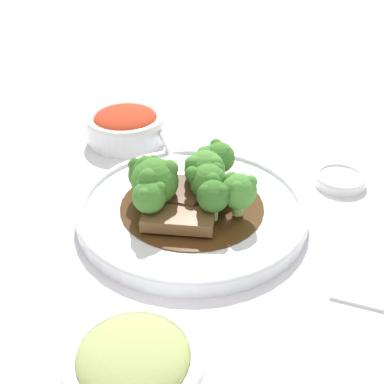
{
  "coord_description": "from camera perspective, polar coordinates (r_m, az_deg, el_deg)",
  "views": [
    {
      "loc": [
        0.25,
        -0.42,
        0.36
      ],
      "look_at": [
        0.0,
        0.0,
        0.03
      ],
      "focal_mm": 50.0,
      "sensor_mm": 36.0,
      "label": 1
    }
  ],
  "objects": [
    {
      "name": "ground_plane",
      "position": [
        0.61,
        0.0,
        -2.68
      ],
      "size": [
        4.0,
        4.0,
        0.0
      ],
      "primitive_type": "plane",
      "color": "silver"
    },
    {
      "name": "main_plate",
      "position": [
        0.6,
        0.0,
        -1.91
      ],
      "size": [
        0.26,
        0.26,
        0.02
      ],
      "color": "white",
      "rests_on": "ground_plane"
    },
    {
      "name": "beef_strip_0",
      "position": [
        0.56,
        -1.48,
        -2.96
      ],
      "size": [
        0.08,
        0.06,
        0.01
      ],
      "color": "brown",
      "rests_on": "main_plate"
    },
    {
      "name": "beef_strip_1",
      "position": [
        0.62,
        -1.92,
        0.93
      ],
      "size": [
        0.05,
        0.05,
        0.01
      ],
      "color": "brown",
      "rests_on": "main_plate"
    },
    {
      "name": "beef_strip_2",
      "position": [
        0.61,
        4.03,
        0.25
      ],
      "size": [
        0.04,
        0.05,
        0.01
      ],
      "color": "brown",
      "rests_on": "main_plate"
    },
    {
      "name": "beef_strip_3",
      "position": [
        0.59,
        -0.82,
        -0.54
      ],
      "size": [
        0.05,
        0.06,
        0.02
      ],
      "color": "#56331E",
      "rests_on": "main_plate"
    },
    {
      "name": "broccoli_floret_0",
      "position": [
        0.6,
        1.29,
        2.44
      ],
      "size": [
        0.05,
        0.05,
        0.05
      ],
      "color": "#7FA84C",
      "rests_on": "main_plate"
    },
    {
      "name": "broccoli_floret_1",
      "position": [
        0.57,
        -3.98,
        1.25
      ],
      "size": [
        0.05,
        0.05,
        0.06
      ],
      "color": "#8EB756",
      "rests_on": "main_plate"
    },
    {
      "name": "broccoli_floret_2",
      "position": [
        0.58,
        1.78,
        1.11
      ],
      "size": [
        0.04,
        0.04,
        0.05
      ],
      "color": "#8EB756",
      "rests_on": "main_plate"
    },
    {
      "name": "broccoli_floret_3",
      "position": [
        0.56,
        2.27,
        -0.42
      ],
      "size": [
        0.03,
        0.03,
        0.05
      ],
      "color": "#8EB756",
      "rests_on": "main_plate"
    },
    {
      "name": "broccoli_floret_4",
      "position": [
        0.57,
        5.03,
        0.13
      ],
      "size": [
        0.04,
        0.04,
        0.05
      ],
      "color": "#8EB756",
      "rests_on": "main_plate"
    },
    {
      "name": "broccoli_floret_5",
      "position": [
        0.6,
        -4.87,
        1.95
      ],
      "size": [
        0.04,
        0.04,
        0.05
      ],
      "color": "#8EB756",
      "rests_on": "main_plate"
    },
    {
      "name": "broccoli_floret_6",
      "position": [
        0.63,
        2.58,
        3.84
      ],
      "size": [
        0.04,
        0.04,
        0.05
      ],
      "color": "#7FA84C",
      "rests_on": "main_plate"
    },
    {
      "name": "broccoli_floret_7",
      "position": [
        0.56,
        -4.6,
        -0.47
      ],
      "size": [
        0.04,
        0.04,
        0.05
      ],
      "color": "#7FA84C",
      "rests_on": "main_plate"
    },
    {
      "name": "serving_spoon",
      "position": [
        0.66,
        -1.7,
        2.97
      ],
      "size": [
        0.17,
        0.16,
        0.01
      ],
      "color": "#B7B7BC",
      "rests_on": "main_plate"
    },
    {
      "name": "side_bowl_kimchi",
      "position": [
        0.76,
        -7.09,
        7.09
      ],
      "size": [
        0.11,
        0.11,
        0.05
      ],
      "color": "white",
      "rests_on": "ground_plane"
    },
    {
      "name": "side_bowl_appetizer",
      "position": [
        0.42,
        -6.18,
        -18.26
      ],
      "size": [
        0.11,
        0.11,
        0.05
      ],
      "color": "white",
      "rests_on": "ground_plane"
    },
    {
      "name": "sauce_dish",
      "position": [
        0.69,
        15.54,
        1.35
      ],
      "size": [
        0.06,
        0.06,
        0.01
      ],
      "color": "white",
      "rests_on": "ground_plane"
    }
  ]
}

